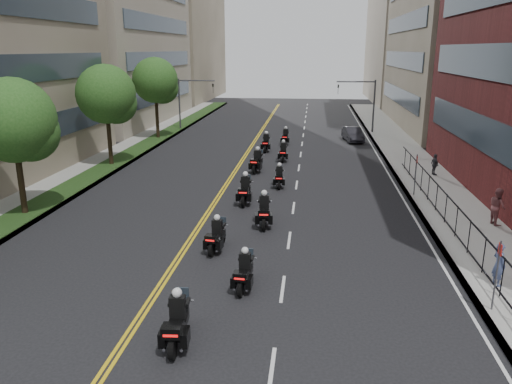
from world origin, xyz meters
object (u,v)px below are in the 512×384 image
Objects in this scene: motorcycle_1 at (244,273)px; pedestrian_c at (435,165)px; motorcycle_9 at (286,137)px; motorcycle_2 at (217,237)px; motorcycle_3 at (264,212)px; motorcycle_0 at (177,323)px; pedestrian_a at (499,264)px; motorcycle_8 at (266,143)px; motorcycle_5 at (279,178)px; motorcycle_7 at (283,153)px; motorcycle_4 at (245,191)px; parked_sedan at (353,134)px; motorcycle_6 at (257,162)px; pedestrian_b at (497,206)px.

motorcycle_1 is 21.41m from pedestrian_c.
motorcycle_9 is at bearing 94.18° from motorcycle_1.
motorcycle_3 is (1.79, 3.50, 0.08)m from motorcycle_2.
pedestrian_a is (10.96, 4.97, 0.26)m from motorcycle_0.
motorcycle_9 is (1.52, 3.47, -0.03)m from motorcycle_8.
motorcycle_5 is at bearing 80.15° from motorcycle_0.
motorcycle_2 is at bearing -96.12° from motorcycle_7.
motorcycle_5 is at bearing -81.23° from motorcycle_8.
pedestrian_a is at bearing -36.75° from motorcycle_3.
motorcycle_5 is 11.83m from motorcycle_8.
motorcycle_7 is at bearing 82.32° from motorcycle_4.
motorcycle_3 is 22.63m from motorcycle_9.
motorcycle_4 is 22.74m from parked_sedan.
motorcycle_8 is at bearing 96.62° from motorcycle_2.
motorcycle_1 is at bearing -56.78° from motorcycle_2.
motorcycle_1 is at bearing 64.65° from motorcycle_0.
motorcycle_7 is 0.56× the size of parked_sedan.
motorcycle_9 is at bearing 85.76° from motorcycle_4.
motorcycle_3 is 11.10m from pedestrian_a.
motorcycle_4 reaches higher than motorcycle_7.
motorcycle_2 is 19.58m from pedestrian_c.
motorcycle_1 is at bearing -109.82° from parked_sedan.
pedestrian_c is at bearing -20.90° from motorcycle_7.
motorcycle_8 reaches higher than motorcycle_2.
parked_sedan is (8.03, 28.59, 0.02)m from motorcycle_2.
pedestrian_c is at bearing -79.82° from parked_sedan.
motorcycle_6 is at bearing 90.91° from motorcycle_4.
pedestrian_c is (4.68, -13.69, 0.22)m from parked_sedan.
motorcycle_0 is 1.09× the size of motorcycle_2.
motorcycle_3 is at bearing 39.32° from pedestrian_a.
motorcycle_9 reaches higher than motorcycle_5.
motorcycle_0 is 1.64× the size of pedestrian_c.
motorcycle_4 is at bearing -118.52° from parked_sedan.
motorcycle_8 reaches higher than pedestrian_c.
motorcycle_7 is at bearing 82.34° from motorcycle_0.
motorcycle_0 is 0.98× the size of motorcycle_3.
motorcycle_5 is at bearing -86.45° from motorcycle_9.
motorcycle_3 reaches higher than motorcycle_2.
motorcycle_4 is 11.82m from motorcycle_7.
motorcycle_6 reaches higher than motorcycle_8.
motorcycle_4 reaches higher than parked_sedan.
pedestrian_b is at bearing 38.09° from motorcycle_0.
pedestrian_a is at bearing 10.38° from motorcycle_1.
motorcycle_7 is 18.42m from pedestrian_b.
motorcycle_7 reaches higher than motorcycle_1.
motorcycle_8 is (-0.23, 15.47, -0.04)m from motorcycle_4.
motorcycle_4 reaches higher than motorcycle_0.
motorcycle_8 is 14.82m from pedestrian_c.
motorcycle_4 is 1.09× the size of motorcycle_7.
motorcycle_0 is at bearing -102.72° from motorcycle_3.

